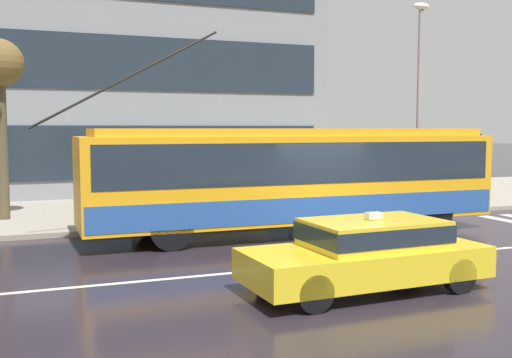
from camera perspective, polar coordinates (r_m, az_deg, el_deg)
ground_plane at (r=14.43m, az=8.57°, el=-6.70°), size 160.00×160.00×0.00m
sidewalk_slab at (r=22.67m, az=-2.84°, el=-2.27°), size 80.00×10.00×0.14m
lane_centre_line at (r=13.42m, az=11.12°, el=-7.60°), size 72.00×0.14×0.01m
trolleybus at (r=16.30m, az=3.61°, el=0.31°), size 12.42×2.57×5.30m
taxi_oncoming_near at (r=10.84m, az=10.64°, el=-6.80°), size 4.43×1.93×1.39m
bus_shelter at (r=19.05m, az=-2.85°, el=2.65°), size 3.91×1.77×2.68m
pedestrian_at_shelter at (r=17.90m, az=-11.47°, el=1.00°), size 1.25×1.25×1.98m
pedestrian_approaching_curb at (r=21.90m, az=9.74°, el=0.29°), size 0.47×0.47×1.72m
street_lamp at (r=20.92m, az=15.34°, el=8.30°), size 0.60×0.32×6.89m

